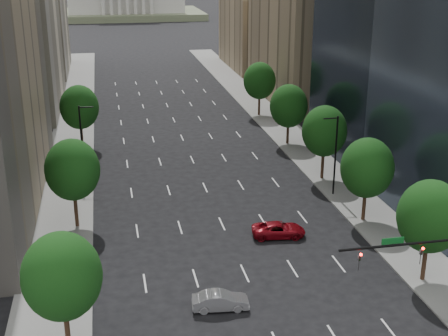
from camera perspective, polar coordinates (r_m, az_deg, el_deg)
sidewalk_left at (r=69.02m, az=-14.59°, el=-2.63°), size 6.00×200.00×0.15m
sidewalk_right at (r=73.59m, az=10.21°, el=-0.88°), size 6.00×200.00×0.15m
midrise_cream_left at (r=108.24m, az=-19.54°, el=14.35°), size 14.00×30.00×35.00m
filler_left at (r=141.68m, az=-17.43°, el=12.11°), size 14.00×26.00×18.00m
parking_tan_right at (r=110.36m, az=7.81°, el=14.03°), size 14.00×30.00×30.00m
filler_right at (r=142.57m, az=3.35°, el=12.59°), size 14.00×26.00×16.00m
tree_right_1 at (r=50.88m, az=18.67°, el=-4.31°), size 5.20×5.20×8.75m
tree_right_2 at (r=60.81m, az=13.22°, el=0.01°), size 5.20×5.20×8.61m
tree_right_3 at (r=71.26m, az=9.36°, el=3.41°), size 5.20×5.20×8.89m
tree_right_4 at (r=84.15m, az=6.06°, el=5.77°), size 5.20×5.20×8.46m
tree_right_5 at (r=99.10m, az=3.34°, el=8.13°), size 5.20×5.20×8.75m
tree_left_0 at (r=41.20m, az=-14.90°, el=-9.76°), size 5.20×5.20×8.75m
tree_left_1 at (r=59.39m, az=-13.97°, el=-0.17°), size 5.20×5.20×8.97m
tree_left_2 at (r=84.41m, az=-13.35°, el=5.54°), size 5.20×5.20×8.68m
streetlight_rn at (r=66.92m, az=10.32°, el=1.34°), size 1.70×0.20×9.00m
streetlight_ln at (r=72.06m, az=-13.10°, el=2.47°), size 1.70×0.20×9.00m
traffic_signal at (r=44.84m, az=18.42°, el=-8.43°), size 9.12×0.40×7.38m
foothills at (r=608.35m, az=-7.12°, el=13.56°), size 720.00×413.00×263.00m
car_silver at (r=46.89m, az=-0.33°, el=-12.30°), size 4.41×1.88×1.41m
car_red_far at (r=58.00m, az=5.12°, el=-5.76°), size 5.28×2.91×1.40m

